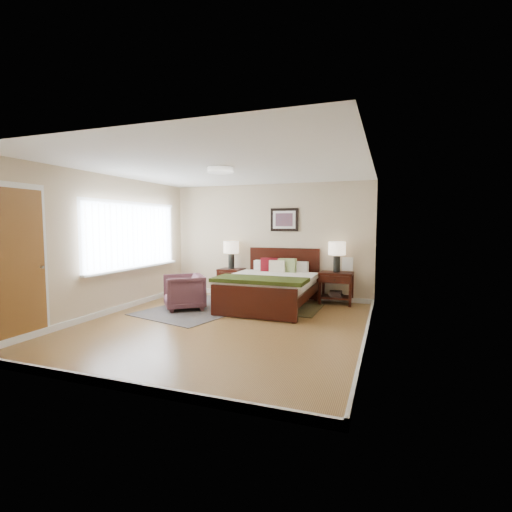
% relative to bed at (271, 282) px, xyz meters
% --- Properties ---
extents(floor, '(5.00, 5.00, 0.00)m').
position_rel_bed_xyz_m(floor, '(-0.35, -1.51, -0.50)').
color(floor, olive).
rests_on(floor, ground).
extents(back_wall, '(4.50, 0.04, 2.50)m').
position_rel_bed_xyz_m(back_wall, '(-0.35, 0.99, 0.75)').
color(back_wall, '#C0B08B').
rests_on(back_wall, ground).
extents(front_wall, '(4.50, 0.04, 2.50)m').
position_rel_bed_xyz_m(front_wall, '(-0.35, -4.01, 0.75)').
color(front_wall, '#C0B08B').
rests_on(front_wall, ground).
extents(left_wall, '(0.04, 5.00, 2.50)m').
position_rel_bed_xyz_m(left_wall, '(-2.60, -1.51, 0.75)').
color(left_wall, '#C0B08B').
rests_on(left_wall, ground).
extents(right_wall, '(0.04, 5.00, 2.50)m').
position_rel_bed_xyz_m(right_wall, '(1.90, -1.51, 0.75)').
color(right_wall, '#C0B08B').
rests_on(right_wall, ground).
extents(ceiling, '(4.50, 5.00, 0.02)m').
position_rel_bed_xyz_m(ceiling, '(-0.35, -1.51, 2.00)').
color(ceiling, white).
rests_on(ceiling, back_wall).
extents(window, '(0.11, 2.72, 1.32)m').
position_rel_bed_xyz_m(window, '(-2.55, -0.81, 0.87)').
color(window, silver).
rests_on(window, left_wall).
extents(door, '(0.06, 1.00, 2.18)m').
position_rel_bed_xyz_m(door, '(-2.58, -3.25, 0.57)').
color(door, silver).
rests_on(door, ground).
extents(ceil_fixture, '(0.44, 0.44, 0.08)m').
position_rel_bed_xyz_m(ceil_fixture, '(-0.35, -1.51, 1.96)').
color(ceil_fixture, white).
rests_on(ceil_fixture, ceiling).
extents(bed, '(1.68, 2.02, 1.09)m').
position_rel_bed_xyz_m(bed, '(0.00, 0.00, 0.00)').
color(bed, black).
rests_on(bed, ground).
extents(wall_art, '(0.62, 0.05, 0.50)m').
position_rel_bed_xyz_m(wall_art, '(0.00, 0.96, 1.22)').
color(wall_art, black).
rests_on(wall_art, back_wall).
extents(nightstand_left, '(0.53, 0.47, 0.63)m').
position_rel_bed_xyz_m(nightstand_left, '(-1.17, 0.74, 0.00)').
color(nightstand_left, black).
rests_on(nightstand_left, ground).
extents(nightstand_right, '(0.66, 0.49, 0.65)m').
position_rel_bed_xyz_m(nightstand_right, '(1.16, 0.75, -0.10)').
color(nightstand_right, black).
rests_on(nightstand_right, ground).
extents(lamp_left, '(0.34, 0.34, 0.61)m').
position_rel_bed_xyz_m(lamp_left, '(-1.17, 0.76, 0.55)').
color(lamp_left, black).
rests_on(lamp_left, nightstand_left).
extents(lamp_right, '(0.34, 0.34, 0.61)m').
position_rel_bed_xyz_m(lamp_right, '(1.16, 0.76, 0.58)').
color(lamp_right, black).
rests_on(lamp_right, nightstand_right).
extents(armchair, '(1.02, 1.01, 0.67)m').
position_rel_bed_xyz_m(armchair, '(-1.51, -0.72, -0.17)').
color(armchair, brown).
rests_on(armchair, ground).
extents(rug_persian, '(2.08, 2.55, 0.01)m').
position_rel_bed_xyz_m(rug_persian, '(-1.23, -0.61, -0.50)').
color(rug_persian, '#0C1A3C').
rests_on(rug_persian, ground).
extents(rug_navy, '(0.79, 1.16, 0.01)m').
position_rel_bed_xyz_m(rug_navy, '(0.57, -0.01, -0.50)').
color(rug_navy, black).
rests_on(rug_navy, ground).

